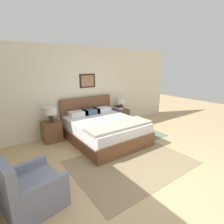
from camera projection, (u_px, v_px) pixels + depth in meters
ground_plane at (162, 183)px, 3.14m from camera, size 16.00×16.00×0.00m
wall_back at (79, 90)px, 5.38m from camera, size 7.63×0.09×2.60m
area_rug_main at (131, 162)px, 3.79m from camera, size 2.50×1.85×0.01m
area_rug_bedside at (142, 133)px, 5.46m from camera, size 0.97×1.27×0.01m
bed at (104, 129)px, 4.87m from camera, size 1.73×2.10×1.09m
armchair at (29, 190)px, 2.54m from camera, size 0.91×0.92×0.88m
nightstand_near_window at (52, 131)px, 4.82m from camera, size 0.48×0.49×0.55m
nightstand_by_door at (121, 117)px, 6.19m from camera, size 0.48×0.49×0.55m
table_lamp_near_window at (51, 112)px, 4.66m from camera, size 0.33×0.33×0.41m
table_lamp_by_door at (121, 101)px, 6.03m from camera, size 0.33×0.33×0.41m
book_thick_bottom at (119, 110)px, 6.02m from camera, size 0.22×0.26×0.03m
book_hardcover_middle at (119, 109)px, 6.01m from camera, size 0.21×0.28×0.03m
book_novel_upper at (119, 108)px, 6.00m from camera, size 0.23×0.23×0.03m
book_slim_near_top at (119, 107)px, 6.00m from camera, size 0.20×0.24×0.03m
book_paperback_top at (119, 106)px, 5.99m from camera, size 0.25×0.30×0.03m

